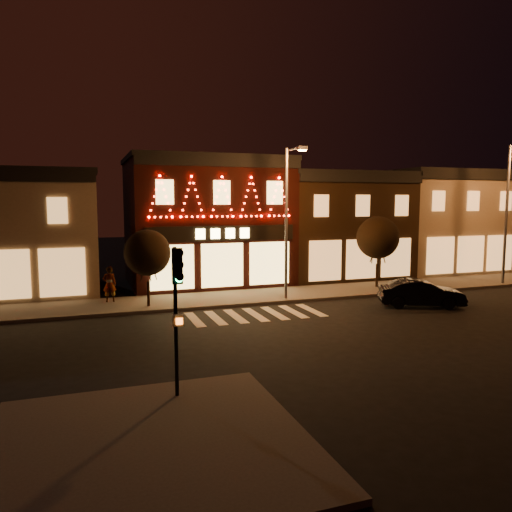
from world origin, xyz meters
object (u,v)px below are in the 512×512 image
traffic_signal_near (177,292)px  streetlamp_mid (289,211)px  pedestrian (109,284)px  dark_sedan (421,293)px

traffic_signal_near → streetlamp_mid: bearing=63.7°
traffic_signal_near → pedestrian: size_ratio=2.17×
traffic_signal_near → pedestrian: 14.22m
dark_sedan → traffic_signal_near: bearing=142.9°
streetlamp_mid → pedestrian: bearing=170.7°
streetlamp_mid → pedestrian: 10.33m
pedestrian → dark_sedan: bearing=157.6°
dark_sedan → pedestrian: 16.44m
traffic_signal_near → pedestrian: (-1.09, 14.04, -1.96)m
dark_sedan → streetlamp_mid: bearing=83.3°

